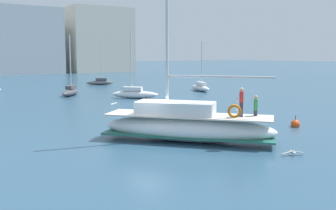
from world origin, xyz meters
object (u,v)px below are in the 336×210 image
moored_sloop_far (100,82)px  moored_cutter_left (70,91)px  main_sailboat (187,125)px  mooring_buoy (295,124)px  moored_catamaran (200,87)px  seagull (293,152)px  moored_ketch_distant (135,93)px

moored_sloop_far → moored_cutter_left: size_ratio=0.98×
main_sailboat → mooring_buoy: bearing=-3.9°
moored_catamaran → mooring_buoy: size_ratio=7.08×
moored_catamaran → seagull: moored_catamaran is taller
main_sailboat → moored_ketch_distant: 21.36m
main_sailboat → moored_cutter_left: bearing=84.0°
moored_sloop_far → moored_cutter_left: moored_cutter_left is taller
moored_sloop_far → moored_catamaran: bearing=-67.5°
moored_sloop_far → moored_ketch_distant: moored_ketch_distant is taller
seagull → mooring_buoy: bearing=37.7°
main_sailboat → moored_cutter_left: (2.80, 26.48, -0.38)m
main_sailboat → mooring_buoy: size_ratio=12.80×
moored_catamaran → moored_sloop_far: bearing=112.5°
moored_ketch_distant → main_sailboat: bearing=-111.0°
moored_sloop_far → moored_cutter_left: bearing=-126.4°
main_sailboat → moored_sloop_far: main_sailboat is taller
moored_ketch_distant → mooring_buoy: bearing=-87.6°
moored_ketch_distant → moored_sloop_far: bearing=77.2°
moored_sloop_far → moored_ketch_distant: bearing=-102.8°
moored_sloop_far → moored_ketch_distant: (-4.31, -18.97, 0.07)m
moored_sloop_far → seagull: size_ratio=6.32×
moored_catamaran → mooring_buoy: bearing=-113.9°
main_sailboat → moored_cutter_left: main_sailboat is taller
moored_ketch_distant → seagull: 25.81m
main_sailboat → moored_ketch_distant: bearing=69.0°
moored_catamaran → moored_ketch_distant: moored_ketch_distant is taller
moored_catamaran → moored_cutter_left: moored_cutter_left is taller
seagull → moored_catamaran: bearing=59.6°
moored_catamaran → moored_ketch_distant: 11.39m
moored_sloop_far → moored_catamaran: size_ratio=1.06×
mooring_buoy → moored_sloop_far: bearing=85.0°
moored_sloop_far → seagull: (-9.58, -44.23, -0.33)m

